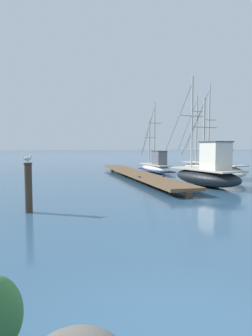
% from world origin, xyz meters
% --- Properties ---
extents(floating_dock, '(2.24, 17.51, 0.53)m').
position_xyz_m(floating_dock, '(5.01, 17.40, 0.36)').
color(floating_dock, brown).
rests_on(floating_dock, ground).
extents(fishing_boat_0, '(2.93, 7.17, 6.80)m').
position_xyz_m(fishing_boat_0, '(7.81, 12.14, 0.82)').
color(fishing_boat_0, black).
rests_on(fishing_boat_0, ground).
extents(fishing_boat_1, '(1.66, 6.43, 6.46)m').
position_xyz_m(fishing_boat_1, '(8.28, 21.53, 0.61)').
color(fishing_boat_1, silver).
rests_on(fishing_boat_1, ground).
extents(fishing_boat_4, '(2.04, 8.68, 7.25)m').
position_xyz_m(fishing_boat_4, '(11.05, 16.76, 0.71)').
color(fishing_boat_4, silver).
rests_on(fishing_boat_4, ground).
extents(mooring_piling, '(0.30, 0.30, 1.80)m').
position_xyz_m(mooring_piling, '(-2.13, 7.81, 0.94)').
color(mooring_piling, '#3D3023').
rests_on(mooring_piling, ground).
extents(perched_seagull, '(0.33, 0.28, 0.27)m').
position_xyz_m(perched_seagull, '(-2.14, 7.81, 1.95)').
color(perched_seagull, gold).
rests_on(perched_seagull, mooring_piling).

